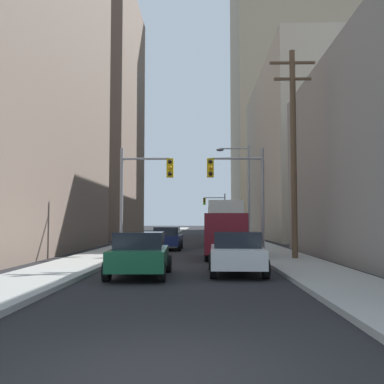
# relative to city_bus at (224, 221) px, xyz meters

# --- Properties ---
(ground_plane) EXTENTS (400.00, 400.00, 0.00)m
(ground_plane) POSITION_rel_city_bus_xyz_m (-2.36, -32.51, -1.93)
(ground_plane) COLOR black
(sidewalk_left) EXTENTS (2.71, 160.00, 0.15)m
(sidewalk_left) POSITION_rel_city_bus_xyz_m (-7.06, 17.49, -1.85)
(sidewalk_left) COLOR #9E9E99
(sidewalk_left) RESTS_ON ground
(sidewalk_right) EXTENTS (2.71, 160.00, 0.15)m
(sidewalk_right) POSITION_rel_city_bus_xyz_m (2.34, 17.49, -1.85)
(sidewalk_right) COLOR #9E9E99
(sidewalk_right) RESTS_ON ground
(city_bus) EXTENTS (2.71, 11.54, 3.40)m
(city_bus) POSITION_rel_city_bus_xyz_m (0.00, 0.00, 0.00)
(city_bus) COLOR silver
(city_bus) RESTS_ON ground
(cargo_van_maroon) EXTENTS (2.19, 5.28, 2.26)m
(cargo_van_maroon) POSITION_rel_city_bus_xyz_m (-0.59, -14.69, -0.64)
(cargo_van_maroon) COLOR maroon
(cargo_van_maroon) RESTS_ON ground
(sedan_white) EXTENTS (1.95, 4.24, 1.52)m
(sedan_white) POSITION_rel_city_bus_xyz_m (-0.56, -21.61, -1.16)
(sedan_white) COLOR white
(sedan_white) RESTS_ON ground
(sedan_green) EXTENTS (1.97, 4.27, 1.52)m
(sedan_green) POSITION_rel_city_bus_xyz_m (-3.90, -22.43, -1.16)
(sedan_green) COLOR #195938
(sedan_green) RESTS_ON ground
(sedan_navy) EXTENTS (1.95, 4.24, 1.52)m
(sedan_navy) POSITION_rel_city_bus_xyz_m (-4.11, -7.46, -1.16)
(sedan_navy) COLOR #141E4C
(sedan_navy) RESTS_ON ground
(traffic_signal_near_left) EXTENTS (3.00, 0.44, 6.00)m
(traffic_signal_near_left) POSITION_rel_city_bus_xyz_m (-5.05, -12.52, 2.07)
(traffic_signal_near_left) COLOR gray
(traffic_signal_near_left) RESTS_ON ground
(traffic_signal_near_right) EXTENTS (3.18, 0.44, 6.00)m
(traffic_signal_near_right) POSITION_rel_city_bus_xyz_m (0.25, -12.52, 2.08)
(traffic_signal_near_right) COLOR gray
(traffic_signal_near_right) RESTS_ON ground
(traffic_signal_far_right) EXTENTS (3.31, 0.44, 6.00)m
(traffic_signal_far_right) POSITION_rel_city_bus_xyz_m (0.19, 30.05, 2.09)
(traffic_signal_far_right) COLOR gray
(traffic_signal_far_right) RESTS_ON ground
(utility_pole_right) EXTENTS (2.20, 0.28, 10.18)m
(utility_pole_right) POSITION_rel_city_bus_xyz_m (2.61, -16.12, 3.44)
(utility_pole_right) COLOR brown
(utility_pole_right) RESTS_ON ground
(street_lamp_right) EXTENTS (2.49, 0.32, 7.50)m
(street_lamp_right) POSITION_rel_city_bus_xyz_m (1.28, -4.06, 2.62)
(street_lamp_right) COLOR gray
(street_lamp_right) RESTS_ON ground
(building_left_mid_office) EXTENTS (14.89, 18.26, 29.29)m
(building_left_mid_office) POSITION_rel_city_bus_xyz_m (-17.25, 16.21, 12.72)
(building_left_mid_office) COLOR #66564C
(building_left_mid_office) RESTS_ON ground
(building_right_mid_block) EXTENTS (14.36, 29.31, 18.73)m
(building_right_mid_block) POSITION_rel_city_bus_xyz_m (11.98, 14.80, 7.43)
(building_right_mid_block) COLOR #B7A893
(building_right_mid_block) RESTS_ON ground
(building_right_far_highrise) EXTENTS (23.59, 27.26, 58.73)m
(building_right_far_highrise) POSITION_rel_city_bus_xyz_m (16.94, 59.26, 27.44)
(building_right_far_highrise) COLOR tan
(building_right_far_highrise) RESTS_ON ground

